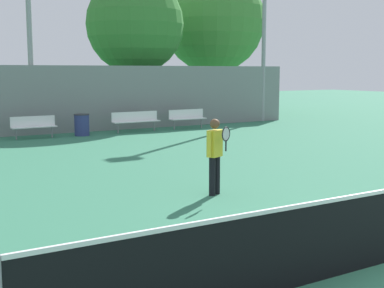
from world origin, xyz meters
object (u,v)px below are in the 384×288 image
light_pole_near_left (29,9)px  tree_dark_dense (214,21)px  bench_courtside_near (34,125)px  tree_green_tall (135,25)px  trash_bin (82,125)px  bench_adjacent_court (136,119)px  tennis_player (215,152)px  bench_courtside_far (187,117)px

light_pole_near_left → tree_dark_dense: tree_dark_dense is taller
bench_courtside_near → tree_green_tall: (6.40, 4.08, 4.43)m
trash_bin → tree_dark_dense: size_ratio=0.10×
bench_adjacent_court → tree_dark_dense: 12.08m
tennis_player → tree_dark_dense: size_ratio=0.19×
bench_courtside_near → tree_green_tall: tree_green_tall is taller
bench_adjacent_court → tree_green_tall: 6.33m
bench_adjacent_court → bench_courtside_near: bearing=-180.0°
trash_bin → tree_green_tall: (4.46, 4.20, 4.53)m
light_pole_near_left → tree_dark_dense: (12.62, 5.25, 0.51)m
tree_dark_dense → light_pole_near_left: bearing=-157.4°
tennis_player → tree_green_tall: tree_green_tall is taller
bench_adjacent_court → trash_bin: 2.50m
tennis_player → bench_adjacent_court: bearing=48.9°
bench_courtside_far → bench_adjacent_court: size_ratio=0.84×
trash_bin → tree_green_tall: size_ratio=0.12×
bench_courtside_far → light_pole_near_left: bearing=166.9°
bench_adjacent_court → tree_green_tall: bearing=64.3°
bench_courtside_far → trash_bin: trash_bin is taller
tennis_player → tree_green_tall: (5.66, 15.88, 4.05)m
tree_green_tall → tennis_player: bearing=-109.6°
bench_courtside_far → bench_adjacent_court: 2.63m
bench_courtside_far → tree_dark_dense: 10.38m
bench_courtside_far → tree_dark_dense: bearing=48.8°
bench_adjacent_court → tree_dark_dense: tree_dark_dense is taller
tennis_player → bench_courtside_far: size_ratio=0.90×
bench_courtside_far → light_pole_near_left: size_ratio=0.22×
tree_green_tall → bench_adjacent_court: bearing=-115.7°
bench_courtside_far → bench_courtside_near: bearing=-180.0°
bench_adjacent_court → tree_dark_dense: bearing=38.4°
tennis_player → bench_adjacent_court: size_ratio=0.76×
tennis_player → tree_dark_dense: (12.27, 18.59, 4.74)m
bench_courtside_near → bench_adjacent_court: size_ratio=0.80×
bench_courtside_far → trash_bin: bearing=-178.6°
bench_courtside_far → tree_green_tall: 6.06m
trash_bin → bench_adjacent_court: bearing=2.9°
bench_courtside_near → trash_bin: bearing=-3.6°
bench_courtside_near → tree_dark_dense: (13.01, 6.79, 5.12)m
tennis_player → trash_bin: size_ratio=1.84×
tennis_player → tree_green_tall: size_ratio=0.22×
tennis_player → light_pole_near_left: light_pole_near_left is taller
bench_adjacent_court → tree_dark_dense: (8.58, 6.79, 5.12)m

